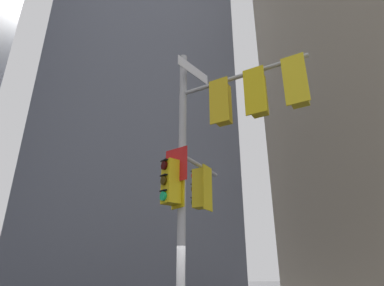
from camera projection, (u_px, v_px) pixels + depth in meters
name	position (u px, v px, depth m)	size (l,w,h in m)	color
building_mid_block	(143.00, 62.00, 32.65)	(14.63, 14.63, 44.48)	slate
signal_pole_assembly	(215.00, 149.00, 7.20)	(2.90, 3.65, 7.44)	#B2B2B5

